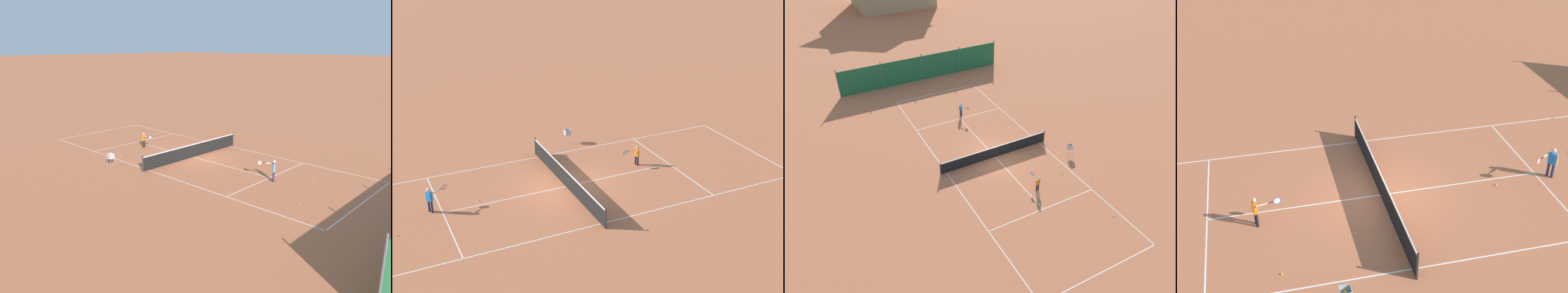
{
  "view_description": "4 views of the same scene",
  "coord_description": "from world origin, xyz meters",
  "views": [
    {
      "loc": [
        18.74,
        18.13,
        7.73
      ],
      "look_at": [
        1.58,
        1.74,
        1.41
      ],
      "focal_mm": 35.0,
      "sensor_mm": 36.0,
      "label": 1
    },
    {
      "loc": [
        -23.33,
        9.77,
        13.28
      ],
      "look_at": [
        1.41,
        -1.93,
        1.37
      ],
      "focal_mm": 50.0,
      "sensor_mm": 36.0,
      "label": 2
    },
    {
      "loc": [
        -11.98,
        -20.27,
        17.86
      ],
      "look_at": [
        -1.27,
        0.06,
        1.38
      ],
      "focal_mm": 35.0,
      "sensor_mm": 36.0,
      "label": 3
    },
    {
      "loc": [
        16.24,
        -4.24,
        12.25
      ],
      "look_at": [
        -1.51,
        0.05,
        1.27
      ],
      "focal_mm": 50.0,
      "sensor_mm": 36.0,
      "label": 4
    }
  ],
  "objects": [
    {
      "name": "player_far_baseline",
      "position": [
        0.37,
        6.84,
        0.75
      ],
      "size": [
        0.57,
        1.07,
        1.3
      ],
      "color": "#23284C",
      "rests_on": "ground"
    },
    {
      "name": "tennis_ball_near_corner",
      "position": [
        0.44,
        4.54,
        0.03
      ],
      "size": [
        0.07,
        0.07,
        0.07
      ],
      "primitive_type": "sphere",
      "color": "#CCE033",
      "rests_on": "ground"
    },
    {
      "name": "tennis_net",
      "position": [
        0.0,
        0.0,
        0.5
      ],
      "size": [
        9.18,
        0.08,
        1.06
      ],
      "color": "#2D2D2D",
      "rests_on": "ground"
    },
    {
      "name": "tennis_ball_mid_court",
      "position": [
        3.38,
        -4.06,
        0.03
      ],
      "size": [
        0.07,
        0.07,
        0.07
      ],
      "primitive_type": "sphere",
      "color": "#CCE033",
      "rests_on": "ground"
    },
    {
      "name": "court_line_markings",
      "position": [
        0.0,
        0.0,
        0.0
      ],
      "size": [
        8.25,
        23.85,
        0.01
      ],
      "color": "white",
      "rests_on": "ground"
    },
    {
      "name": "player_near_baseline",
      "position": [
        0.71,
        -4.62,
        0.68
      ],
      "size": [
        0.39,
        1.02,
        1.16
      ],
      "color": "black",
      "rests_on": "ground"
    },
    {
      "name": "tennis_ball_service_box",
      "position": [
        -4.04,
        9.56,
        0.03
      ],
      "size": [
        0.07,
        0.07,
        0.07
      ],
      "primitive_type": "sphere",
      "color": "#CCE033",
      "rests_on": "ground"
    },
    {
      "name": "ground_plane",
      "position": [
        0.0,
        0.0,
        0.0
      ],
      "size": [
        600.0,
        600.0,
        0.0
      ],
      "primitive_type": "plane",
      "color": "#B7603D"
    }
  ]
}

